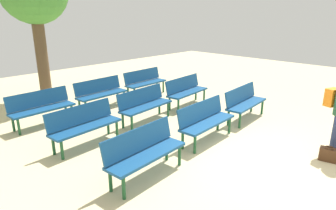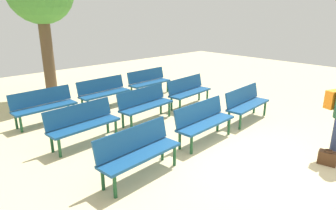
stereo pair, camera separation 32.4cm
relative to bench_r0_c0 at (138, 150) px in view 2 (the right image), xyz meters
name	(u,v)px [view 2 (the right image)]	position (x,y,z in m)	size (l,w,h in m)	color
ground_plane	(269,165)	(2.04, -1.42, -0.50)	(24.00, 24.00, 0.00)	beige
bench_r0_c0	(138,150)	(0.00, 0.00, 0.00)	(1.63, 0.59, 0.87)	navy
bench_r0_c1	(203,120)	(1.98, 0.19, 0.00)	(1.62, 0.57, 0.87)	navy
bench_r0_c2	(246,102)	(3.84, 0.28, 0.00)	(1.63, 0.61, 0.87)	navy
bench_r1_c0	(83,122)	(-0.04, 1.91, 0.00)	(1.63, 0.59, 0.87)	navy
bench_r1_c1	(145,103)	(1.83, 2.06, 0.00)	(1.64, 0.62, 0.87)	navy
bench_r1_c2	(188,90)	(3.65, 2.20, 0.00)	(1.64, 0.63, 0.87)	navy
bench_r2_c0	(44,104)	(-0.16, 3.77, 0.00)	(1.62, 0.54, 0.87)	navy
bench_r2_c1	(104,91)	(1.69, 3.88, 0.00)	(1.62, 0.55, 0.87)	navy
bench_r2_c2	(149,81)	(3.58, 4.02, 0.00)	(1.62, 0.55, 0.87)	navy
handbag	(327,158)	(2.88, -2.16, -0.37)	(0.24, 0.35, 0.29)	#4C2D19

